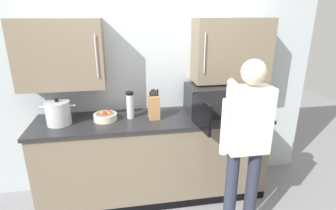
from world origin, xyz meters
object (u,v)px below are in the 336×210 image
object	(u,v)px
microwave_oven	(212,100)
thermos_flask	(130,105)
stock_pot	(58,113)
knife_block	(154,107)
person_figure	(246,138)
fruit_bowl	(105,116)

from	to	relation	value
microwave_oven	thermos_flask	distance (m)	0.88
microwave_oven	stock_pot	bearing A→B (deg)	-178.64
knife_block	person_figure	distance (m)	1.00
microwave_oven	stock_pot	xyz separation A→B (m)	(-1.59, -0.04, -0.04)
microwave_oven	fruit_bowl	size ratio (longest dim) A/B	3.56
thermos_flask	person_figure	xyz separation A→B (m)	(0.94, -0.75, -0.10)
microwave_oven	person_figure	size ratio (longest dim) A/B	0.50
thermos_flask	fruit_bowl	size ratio (longest dim) A/B	1.22
fruit_bowl	stock_pot	bearing A→B (deg)	-176.70
thermos_flask	person_figure	world-z (taller)	person_figure
fruit_bowl	microwave_oven	bearing A→B (deg)	0.60
fruit_bowl	knife_block	xyz separation A→B (m)	(0.50, -0.03, 0.08)
stock_pot	knife_block	xyz separation A→B (m)	(0.95, -0.00, 0.01)
knife_block	thermos_flask	bearing A→B (deg)	169.83
fruit_bowl	knife_block	world-z (taller)	knife_block
thermos_flask	stock_pot	xyz separation A→B (m)	(-0.70, -0.04, -0.03)
microwave_oven	thermos_flask	xyz separation A→B (m)	(-0.88, 0.00, -0.01)
thermos_flask	fruit_bowl	world-z (taller)	thermos_flask
fruit_bowl	person_figure	xyz separation A→B (m)	(1.19, -0.74, 0.01)
microwave_oven	fruit_bowl	distance (m)	1.15
microwave_oven	person_figure	distance (m)	0.76
stock_pot	fruit_bowl	size ratio (longest dim) A/B	1.43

